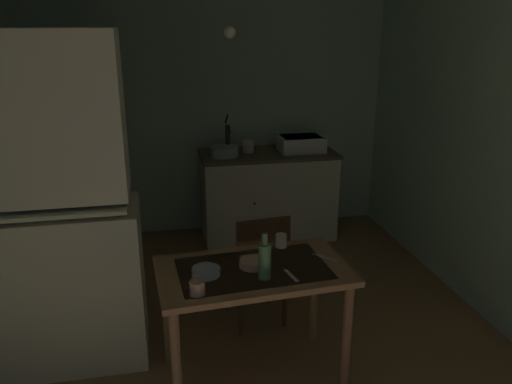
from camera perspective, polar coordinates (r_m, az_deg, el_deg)
name	(u,v)px	position (r m, az deg, el deg)	size (l,w,h in m)	color
ground_plane	(252,326)	(3.83, -0.47, -14.93)	(4.88, 4.88, 0.00)	#926B46
wall_back	(215,114)	(5.23, -4.71, 8.86)	(3.59, 0.10, 2.46)	#ACCEB4
wall_right	(494,151)	(4.04, 25.39, 4.19)	(0.10, 3.98, 2.46)	#A9D0B4
hutch_cabinet	(56,220)	(3.29, -21.75, -2.96)	(0.98, 0.52, 2.09)	beige
counter_cabinet	(268,194)	(5.15, 1.33, -0.28)	(1.35, 0.64, 0.89)	beige
sink_basin	(301,143)	(5.09, 5.10, 5.53)	(0.44, 0.34, 0.15)	white
hand_pump	(228,136)	(4.96, -3.22, 6.31)	(0.05, 0.27, 0.39)	#232328
mixing_bowl_counter	(224,151)	(4.89, -3.65, 4.63)	(0.28, 0.28, 0.09)	#ADD1C1
stoneware_crock	(248,147)	(5.01, -0.89, 5.18)	(0.12, 0.12, 0.12)	beige
dining_table	(253,285)	(3.05, -0.31, -10.48)	(1.17, 0.72, 0.74)	#966C49
chair_far_side	(258,265)	(3.63, 0.23, -8.30)	(0.45, 0.45, 0.87)	#4A2F19
serving_bowl_wide	(206,272)	(2.93, -5.68, -8.96)	(0.16, 0.16, 0.04)	#9EB2C6
soup_bowl_small	(253,263)	(3.02, -0.35, -8.05)	(0.16, 0.16, 0.04)	tan
mug_tall	(281,241)	(3.26, 2.87, -5.52)	(0.07, 0.07, 0.09)	white
teacup_mint	(197,288)	(2.74, -6.68, -10.73)	(0.08, 0.08, 0.08)	tan
glass_bottle	(265,260)	(2.85, 0.99, -7.71)	(0.07, 0.07, 0.28)	#4C7F56
table_knife	(325,257)	(3.16, 7.81, -7.33)	(0.17, 0.02, 0.01)	silver
teaspoon_near_bowl	(291,275)	(2.93, 4.03, -9.40)	(0.15, 0.02, 0.01)	beige
pendant_bulb	(230,32)	(3.53, -2.99, 17.61)	(0.08, 0.08, 0.08)	#F9EFCC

